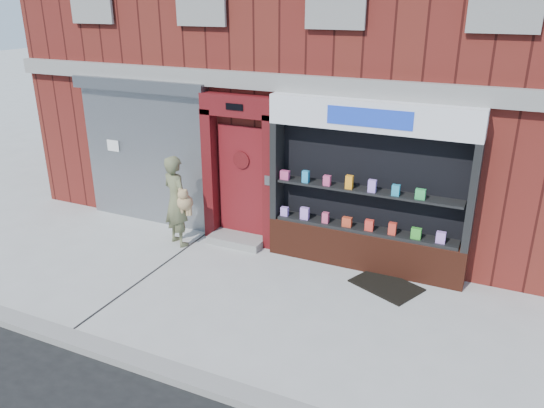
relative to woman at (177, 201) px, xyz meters
The scene contains 8 objects.
ground 2.34m from the woman, 34.25° to the right, with size 80.00×80.00×0.00m, color #9E9E99.
curb 3.90m from the woman, 62.09° to the right, with size 60.00×0.30×0.12m, color gray.
building 5.97m from the woman, 69.57° to the left, with size 12.00×8.16×8.00m.
shutter_bay 1.63m from the woman, 149.63° to the left, with size 3.10×0.30×3.04m.
red_door_bay 1.34m from the woman, 32.11° to the left, with size 1.52×0.58×2.90m.
pharmacy_bay 3.61m from the woman, ahead, with size 3.50×0.41×3.00m.
woman is the anchor object (origin of this frame).
doormat 4.19m from the woman, ahead, with size 1.07×0.75×0.03m, color black.
Camera 1 is at (3.84, -6.62, 4.53)m, focal length 35.00 mm.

